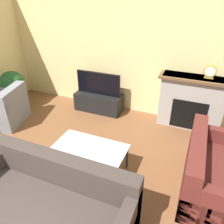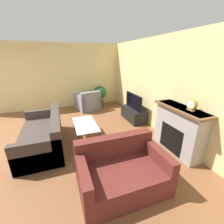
# 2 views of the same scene
# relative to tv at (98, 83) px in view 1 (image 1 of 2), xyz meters

# --- Properties ---
(wall_back) EXTENTS (8.63, 0.06, 2.70)m
(wall_back) POSITION_rel_tv_xyz_m (0.44, 0.34, 0.66)
(wall_back) COLOR beige
(wall_back) RESTS_ON ground_plane
(fireplace) EXTENTS (1.36, 0.45, 1.10)m
(fireplace) POSITION_rel_tv_xyz_m (2.04, 0.12, -0.11)
(fireplace) COLOR #9E9993
(fireplace) RESTS_ON ground_plane
(tv_stand) EXTENTS (1.12, 0.46, 0.43)m
(tv_stand) POSITION_rel_tv_xyz_m (0.00, 0.00, -0.48)
(tv_stand) COLOR black
(tv_stand) RESTS_ON ground_plane
(tv) EXTENTS (1.06, 0.06, 0.52)m
(tv) POSITION_rel_tv_xyz_m (0.00, 0.00, 0.00)
(tv) COLOR black
(tv) RESTS_ON tv_stand
(couch_sectional) EXTENTS (2.03, 0.95, 0.82)m
(couch_sectional) POSITION_rel_tv_xyz_m (0.74, -2.89, -0.40)
(couch_sectional) COLOR #3D332D
(couch_sectional) RESTS_ON ground_plane
(couch_loveseat) EXTENTS (0.96, 1.45, 0.82)m
(couch_loveseat) POSITION_rel_tv_xyz_m (2.59, -1.56, -0.40)
(couch_loveseat) COLOR #5B231E
(couch_loveseat) RESTS_ON ground_plane
(armchair_by_window) EXTENTS (1.04, 1.06, 0.82)m
(armchair_by_window) POSITION_rel_tv_xyz_m (-1.66, -1.29, -0.39)
(armchair_by_window) COLOR gray
(armchair_by_window) RESTS_ON ground_plane
(coffee_table) EXTENTS (1.13, 0.58, 0.44)m
(coffee_table) POSITION_rel_tv_xyz_m (0.74, -1.84, -0.29)
(coffee_table) COLOR #333338
(coffee_table) RESTS_ON ground_plane
(potted_plant) EXTENTS (0.58, 0.58, 0.94)m
(potted_plant) POSITION_rel_tv_xyz_m (-1.91, -0.68, -0.10)
(potted_plant) COLOR #47474C
(potted_plant) RESTS_ON ground_plane
(mantel_clock) EXTENTS (0.23, 0.07, 0.26)m
(mantel_clock) POSITION_rel_tv_xyz_m (2.27, 0.12, 0.55)
(mantel_clock) COLOR #B79338
(mantel_clock) RESTS_ON fireplace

